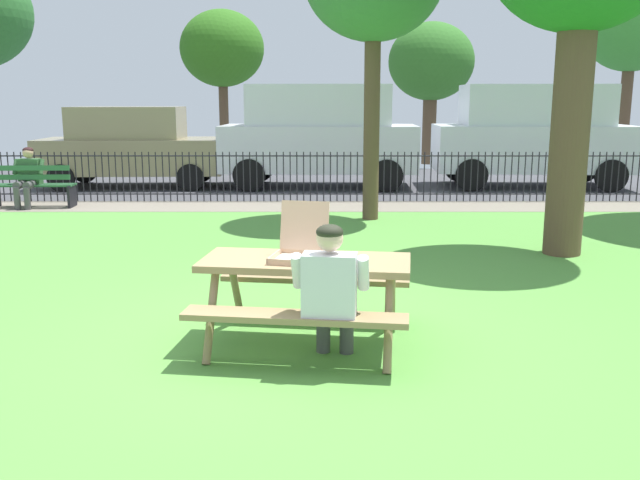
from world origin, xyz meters
TOP-DOWN VIEW (x-y plane):
  - ground at (0.00, 2.24)m, footprint 28.00×12.49m
  - cobblestone_walkway at (0.00, 7.79)m, footprint 28.00×1.40m
  - street_asphalt at (0.00, 11.93)m, footprint 28.00×6.89m
  - picnic_table_foreground at (0.22, -0.12)m, footprint 1.98×1.70m
  - pizza_box_open at (0.18, -0.10)m, footprint 0.53×0.58m
  - adult_at_table at (0.43, -0.65)m, footprint 0.63×0.63m
  - iron_fence_streetside at (-0.00, 8.49)m, footprint 19.30×0.03m
  - park_bench_left at (-5.38, 7.65)m, footprint 1.61×0.51m
  - person_on_park_bench at (-5.45, 7.67)m, footprint 0.62×0.60m
  - parked_car_far_left at (-4.24, 10.94)m, footprint 4.46×2.03m
  - parked_car_left at (0.33, 10.94)m, footprint 4.77×2.21m
  - parked_car_center at (5.52, 10.94)m, footprint 4.79×2.26m
  - far_tree_midleft at (-2.81, 16.97)m, footprint 2.70×2.70m
  - far_tree_center at (3.94, 16.97)m, footprint 2.76×2.76m
  - far_tree_midright at (10.34, 16.97)m, footprint 2.94×2.94m

SIDE VIEW (x-z plane):
  - ground at x=0.00m, z-range -0.02..0.00m
  - street_asphalt at x=0.00m, z-range -0.01..0.00m
  - cobblestone_walkway at x=0.00m, z-range -0.01..0.00m
  - park_bench_left at x=-5.38m, z-range -0.01..0.84m
  - iron_fence_streetside at x=0.00m, z-range 0.01..1.05m
  - picnic_table_foreground at x=0.22m, z-range 0.20..0.99m
  - adult_at_table at x=0.43m, z-range 0.06..1.25m
  - person_on_park_bench at x=-5.45m, z-range 0.06..1.25m
  - pizza_box_open at x=0.18m, z-range 0.64..1.12m
  - parked_car_far_left at x=-4.24m, z-range 0.04..1.98m
  - parked_car_left at x=0.33m, z-range 0.08..2.54m
  - parked_car_center at x=5.52m, z-range 0.08..2.54m
  - far_tree_center at x=3.94m, z-range 0.98..5.53m
  - far_tree_midleft at x=-2.81m, z-range 1.22..6.15m
  - far_tree_midright at x=10.34m, z-range 1.44..7.07m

